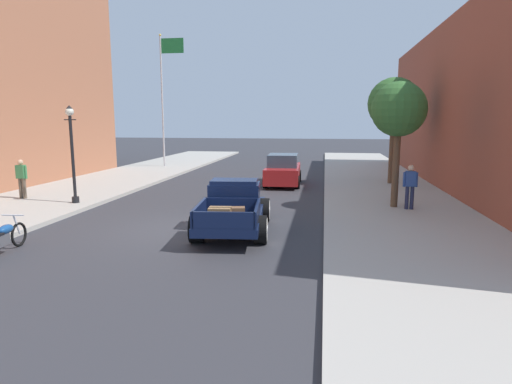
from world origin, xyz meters
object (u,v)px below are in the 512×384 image
(street_tree_second, at_px, (394,104))
(hotrod_truck_navy, at_px, (234,206))
(motorcycle_parked, at_px, (1,238))
(car_background_red, at_px, (283,171))
(pedestrian_sidewalk_right, at_px, (410,184))
(street_tree_nearest, at_px, (399,110))
(flagpole, at_px, (165,86))
(pedestrian_sidewalk_left, at_px, (22,176))
(street_lamp_near, at_px, (72,147))

(street_tree_second, bearing_deg, hotrod_truck_navy, -121.22)
(motorcycle_parked, xyz_separation_m, car_background_red, (5.97, 13.30, 0.33))
(street_tree_second, bearing_deg, pedestrian_sidewalk_right, -92.51)
(pedestrian_sidewalk_right, height_order, street_tree_nearest, street_tree_nearest)
(street_tree_nearest, bearing_deg, flagpole, 137.22)
(pedestrian_sidewalk_right, xyz_separation_m, street_tree_nearest, (-0.48, 0.41, 2.69))
(car_background_red, distance_m, street_tree_nearest, 8.28)
(street_tree_nearest, height_order, street_tree_second, street_tree_second)
(hotrod_truck_navy, bearing_deg, car_background_red, 86.46)
(motorcycle_parked, bearing_deg, car_background_red, 65.84)
(pedestrian_sidewalk_left, distance_m, street_lamp_near, 3.09)
(hotrod_truck_navy, bearing_deg, motorcycle_parked, -146.68)
(pedestrian_sidewalk_left, bearing_deg, hotrod_truck_navy, -17.86)
(street_lamp_near, relative_size, street_tree_second, 0.71)
(pedestrian_sidewalk_left, bearing_deg, pedestrian_sidewalk_right, 0.73)
(flagpole, distance_m, street_tree_nearest, 18.98)
(pedestrian_sidewalk_right, bearing_deg, street_tree_nearest, 139.44)
(hotrod_truck_navy, relative_size, car_background_red, 1.16)
(pedestrian_sidewalk_left, bearing_deg, flagpole, 84.06)
(flagpole, xyz_separation_m, street_tree_nearest, (13.86, -12.82, -2.00))
(street_lamp_near, height_order, flagpole, flagpole)
(car_background_red, xyz_separation_m, street_tree_nearest, (4.84, -6.00, 3.01))
(pedestrian_sidewalk_right, relative_size, street_lamp_near, 0.43)
(pedestrian_sidewalk_left, height_order, street_tree_nearest, street_tree_nearest)
(flagpole, height_order, street_tree_second, flagpole)
(motorcycle_parked, xyz_separation_m, flagpole, (-3.05, 20.12, 5.33))
(motorcycle_parked, relative_size, car_background_red, 0.49)
(motorcycle_parked, relative_size, street_tree_second, 0.39)
(street_tree_second, bearing_deg, car_background_red, -174.92)
(street_tree_nearest, bearing_deg, street_lamp_near, -174.65)
(hotrod_truck_navy, height_order, flagpole, flagpole)
(pedestrian_sidewalk_left, height_order, street_lamp_near, street_lamp_near)
(hotrod_truck_navy, relative_size, street_tree_nearest, 1.08)
(car_background_red, bearing_deg, street_tree_nearest, -51.11)
(motorcycle_parked, relative_size, pedestrian_sidewalk_left, 1.28)
(pedestrian_sidewalk_left, xyz_separation_m, flagpole, (1.40, 13.43, 4.68))
(motorcycle_parked, xyz_separation_m, street_lamp_near, (-1.70, 6.13, 1.94))
(pedestrian_sidewalk_right, bearing_deg, hotrod_truck_navy, -150.43)
(pedestrian_sidewalk_right, xyz_separation_m, street_tree_second, (0.30, 6.91, 3.15))
(pedestrian_sidewalk_left, height_order, flagpole, flagpole)
(hotrod_truck_navy, height_order, street_tree_nearest, street_tree_nearest)
(pedestrian_sidewalk_right, xyz_separation_m, street_lamp_near, (-12.98, -0.76, 1.30))
(pedestrian_sidewalk_left, height_order, pedestrian_sidewalk_right, same)
(car_background_red, distance_m, pedestrian_sidewalk_left, 12.34)
(car_background_red, xyz_separation_m, pedestrian_sidewalk_right, (5.32, -6.41, 0.32))
(street_tree_nearest, bearing_deg, pedestrian_sidewalk_left, -177.71)
(motorcycle_parked, distance_m, street_tree_second, 18.42)
(flagpole, bearing_deg, pedestrian_sidewalk_right, -42.70)
(flagpole, relative_size, street_tree_nearest, 1.95)
(hotrod_truck_navy, xyz_separation_m, car_background_red, (0.60, 9.77, 0.01))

